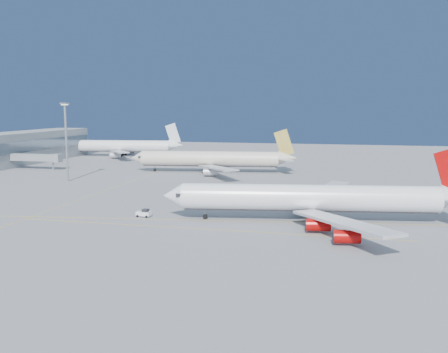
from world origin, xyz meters
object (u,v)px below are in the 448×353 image
airliner_virgin (315,199)px  airliner_etihad (213,159)px  airliner_third (122,146)px  light_mast (66,135)px  pushback_tug (144,213)px

airliner_virgin → airliner_etihad: size_ratio=1.05×
airliner_third → light_mast: bearing=-85.2°
airliner_virgin → pushback_tug: size_ratio=19.88×
airliner_virgin → airliner_third: (-111.26, 135.27, 0.14)m
pushback_tug → airliner_etihad: bearing=97.1°
airliner_third → light_mast: light_mast is taller
airliner_etihad → light_mast: size_ratio=2.44×
airliner_virgin → light_mast: bearing=145.4°
airliner_virgin → pushback_tug: airliner_virgin is taller
airliner_third → pushback_tug: size_ratio=18.71×
light_mast → airliner_etihad: bearing=38.8°
airliner_etihad → airliner_third: (-65.51, 54.15, 0.04)m
airliner_third → light_mast: (20.01, -90.67, 11.21)m
airliner_etihad → light_mast: (-45.51, -36.52, 11.25)m
airliner_virgin → airliner_third: size_ratio=1.06×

